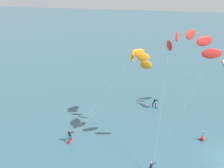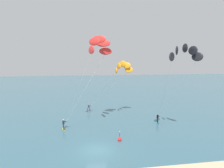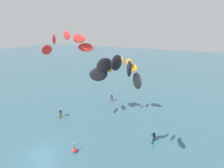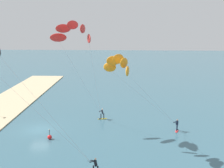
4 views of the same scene
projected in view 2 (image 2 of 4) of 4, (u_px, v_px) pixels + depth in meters
ground_plane at (97, 150)px, 25.01m from camera, size 240.00×240.00×0.00m
kitesurfer_nearshore at (183, 57)px, 24.91m from camera, size 4.43×11.51×13.23m
kitesurfer_mid_water at (98, 48)px, 28.76m from camera, size 8.24×7.19×14.73m
kitesurfer_far_out at (121, 69)px, 35.89m from camera, size 8.73×10.04×11.08m
marker_buoy at (120, 139)px, 27.79m from camera, size 0.56×0.56×1.38m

